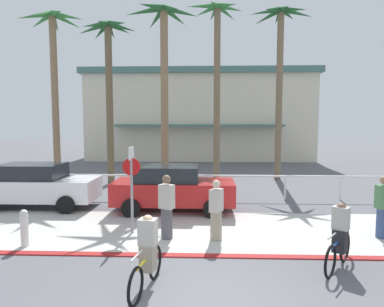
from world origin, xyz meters
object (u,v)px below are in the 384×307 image
object	(u,v)px
palm_tree_4	(280,53)
stop_sign_bike_lane	(132,177)
pedestrian_2	(383,209)
palm_tree_0	(54,59)
palm_tree_2	(164,58)
bollard_0	(24,228)
cyclist_blue_0	(340,237)
palm_tree_1	(108,64)
car_white_1	(37,185)
pedestrian_0	(216,213)
pedestrian_1	(167,209)
palm_tree_3	(217,53)
cyclist_yellow_1	(147,254)
car_red_2	(172,188)

from	to	relation	value
palm_tree_4	stop_sign_bike_lane	bearing A→B (deg)	-122.64
stop_sign_bike_lane	pedestrian_2	distance (m)	7.21
palm_tree_0	palm_tree_2	bearing A→B (deg)	-16.99
bollard_0	cyclist_blue_0	world-z (taller)	cyclist_blue_0
palm_tree_1	car_white_1	distance (m)	7.52
car_white_1	palm_tree_2	bearing A→B (deg)	37.68
bollard_0	pedestrian_2	world-z (taller)	pedestrian_2
palm_tree_0	pedestrian_0	bearing A→B (deg)	-46.62
bollard_0	car_white_1	world-z (taller)	car_white_1
palm_tree_2	pedestrian_1	xyz separation A→B (m)	(0.87, -6.85, -5.40)
stop_sign_bike_lane	cyclist_blue_0	world-z (taller)	stop_sign_bike_lane
palm_tree_0	palm_tree_1	size ratio (longest dim) A/B	1.07
palm_tree_3	palm_tree_4	size ratio (longest dim) A/B	1.02
pedestrian_1	pedestrian_2	distance (m)	6.09
bollard_0	palm_tree_2	world-z (taller)	palm_tree_2
pedestrian_0	pedestrian_1	bearing A→B (deg)	177.59
stop_sign_bike_lane	palm_tree_2	world-z (taller)	palm_tree_2
stop_sign_bike_lane	car_white_1	xyz separation A→B (m)	(-4.28, 2.90, -0.81)
cyclist_blue_0	cyclist_yellow_1	bearing A→B (deg)	-164.74
stop_sign_bike_lane	car_red_2	size ratio (longest dim) A/B	0.58
car_white_1	palm_tree_4	bearing A→B (deg)	33.23
car_red_2	pedestrian_0	distance (m)	3.43
cyclist_yellow_1	pedestrian_2	world-z (taller)	pedestrian_2
palm_tree_0	pedestrian_0	xyz separation A→B (m)	(8.27, -8.75, -5.81)
palm_tree_1	pedestrian_0	xyz separation A→B (m)	(5.30, -8.47, -5.48)
palm_tree_0	palm_tree_4	size ratio (longest dim) A/B	0.94
palm_tree_2	pedestrian_1	size ratio (longest dim) A/B	4.75
palm_tree_1	car_white_1	xyz separation A→B (m)	(-1.45, -5.03, -5.40)
pedestrian_0	palm_tree_2	bearing A→B (deg)	108.04
bollard_0	palm_tree_0	world-z (taller)	palm_tree_0
stop_sign_bike_lane	palm_tree_0	world-z (taller)	palm_tree_0
bollard_0	car_white_1	distance (m)	4.46
bollard_0	palm_tree_3	bearing A→B (deg)	63.71
cyclist_blue_0	palm_tree_3	bearing A→B (deg)	101.41
car_white_1	pedestrian_0	xyz separation A→B (m)	(6.75, -3.44, -0.08)
palm_tree_1	palm_tree_2	distance (m)	3.42
stop_sign_bike_lane	palm_tree_0	size ratio (longest dim) A/B	0.28
pedestrian_2	cyclist_yellow_1	bearing A→B (deg)	-152.82
palm_tree_3	palm_tree_2	bearing A→B (deg)	-127.83
cyclist_yellow_1	pedestrian_0	xyz separation A→B (m)	(1.44, 2.80, 0.09)
palm_tree_2	pedestrian_1	bearing A→B (deg)	-82.76
stop_sign_bike_lane	cyclist_yellow_1	size ratio (longest dim) A/B	1.42
palm_tree_4	car_red_2	distance (m)	10.99
palm_tree_1	stop_sign_bike_lane	bearing A→B (deg)	-70.34
bollard_0	cyclist_blue_0	distance (m)	7.85
stop_sign_bike_lane	palm_tree_2	size ratio (longest dim) A/B	0.30
palm_tree_0	pedestrian_2	world-z (taller)	palm_tree_0
bollard_0	palm_tree_1	size ratio (longest dim) A/B	0.12
palm_tree_1	pedestrian_1	xyz separation A→B (m)	(3.91, -8.42, -5.41)
bollard_0	pedestrian_0	size ratio (longest dim) A/B	0.59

